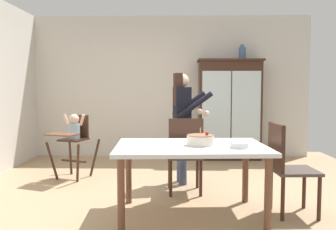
{
  "coord_description": "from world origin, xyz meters",
  "views": [
    {
      "loc": [
        0.08,
        -4.31,
        1.33
      ],
      "look_at": [
        -0.01,
        0.7,
        0.95
      ],
      "focal_mm": 38.28,
      "sensor_mm": 36.0,
      "label": 1
    }
  ],
  "objects_px": {
    "ceramic_vase": "(242,53)",
    "dining_chair_far_side": "(185,150)",
    "adult_person": "(182,114)",
    "dining_chair_right_end": "(285,162)",
    "dining_table": "(191,153)",
    "china_cabinet": "(229,109)",
    "birthday_cake": "(200,140)",
    "serving_bowl": "(239,145)",
    "high_chair_with_toddler": "(74,134)"
  },
  "relations": [
    {
      "from": "dining_chair_far_side",
      "to": "dining_chair_right_end",
      "type": "bearing_deg",
      "value": 143.31
    },
    {
      "from": "ceramic_vase",
      "to": "dining_chair_right_end",
      "type": "height_order",
      "value": "ceramic_vase"
    },
    {
      "from": "adult_person",
      "to": "high_chair_with_toddler",
      "type": "bearing_deg",
      "value": 71.72
    },
    {
      "from": "adult_person",
      "to": "dining_chair_right_end",
      "type": "relative_size",
      "value": 1.59
    },
    {
      "from": "dining_table",
      "to": "dining_chair_right_end",
      "type": "bearing_deg",
      "value": 2.73
    },
    {
      "from": "serving_bowl",
      "to": "dining_chair_right_end",
      "type": "distance_m",
      "value": 0.6
    },
    {
      "from": "china_cabinet",
      "to": "birthday_cake",
      "type": "bearing_deg",
      "value": -104.11
    },
    {
      "from": "ceramic_vase",
      "to": "high_chair_with_toddler",
      "type": "height_order",
      "value": "ceramic_vase"
    },
    {
      "from": "birthday_cake",
      "to": "dining_table",
      "type": "bearing_deg",
      "value": 178.74
    },
    {
      "from": "serving_bowl",
      "to": "ceramic_vase",
      "type": "bearing_deg",
      "value": 79.18
    },
    {
      "from": "high_chair_with_toddler",
      "to": "serving_bowl",
      "type": "height_order",
      "value": "high_chair_with_toddler"
    },
    {
      "from": "high_chair_with_toddler",
      "to": "china_cabinet",
      "type": "bearing_deg",
      "value": 49.95
    },
    {
      "from": "ceramic_vase",
      "to": "dining_table",
      "type": "xyz_separation_m",
      "value": [
        -1.08,
        -3.02,
        -1.32
      ]
    },
    {
      "from": "ceramic_vase",
      "to": "dining_table",
      "type": "height_order",
      "value": "ceramic_vase"
    },
    {
      "from": "adult_person",
      "to": "serving_bowl",
      "type": "distance_m",
      "value": 1.55
    },
    {
      "from": "serving_bowl",
      "to": "birthday_cake",
      "type": "bearing_deg",
      "value": 156.84
    },
    {
      "from": "china_cabinet",
      "to": "dining_chair_right_end",
      "type": "relative_size",
      "value": 1.93
    },
    {
      "from": "china_cabinet",
      "to": "dining_table",
      "type": "xyz_separation_m",
      "value": [
        -0.86,
        -3.02,
        -0.28
      ]
    },
    {
      "from": "dining_chair_right_end",
      "to": "birthday_cake",
      "type": "bearing_deg",
      "value": 90.35
    },
    {
      "from": "ceramic_vase",
      "to": "dining_chair_far_side",
      "type": "distance_m",
      "value": 2.91
    },
    {
      "from": "birthday_cake",
      "to": "dining_chair_right_end",
      "type": "height_order",
      "value": "dining_chair_right_end"
    },
    {
      "from": "ceramic_vase",
      "to": "dining_chair_far_side",
      "type": "relative_size",
      "value": 0.28
    },
    {
      "from": "dining_chair_right_end",
      "to": "ceramic_vase",
      "type": "bearing_deg",
      "value": -4.58
    },
    {
      "from": "china_cabinet",
      "to": "ceramic_vase",
      "type": "bearing_deg",
      "value": 0.96
    },
    {
      "from": "china_cabinet",
      "to": "dining_table",
      "type": "bearing_deg",
      "value": -105.84
    },
    {
      "from": "ceramic_vase",
      "to": "china_cabinet",
      "type": "bearing_deg",
      "value": -179.04
    },
    {
      "from": "china_cabinet",
      "to": "dining_chair_far_side",
      "type": "xyz_separation_m",
      "value": [
        -0.89,
        -2.28,
        -0.38
      ]
    },
    {
      "from": "adult_person",
      "to": "dining_chair_right_end",
      "type": "height_order",
      "value": "adult_person"
    },
    {
      "from": "serving_bowl",
      "to": "dining_chair_far_side",
      "type": "bearing_deg",
      "value": 119.39
    },
    {
      "from": "high_chair_with_toddler",
      "to": "adult_person",
      "type": "distance_m",
      "value": 1.64
    },
    {
      "from": "ceramic_vase",
      "to": "dining_chair_right_end",
      "type": "xyz_separation_m",
      "value": [
        -0.09,
        -2.97,
        -1.42
      ]
    },
    {
      "from": "dining_table",
      "to": "serving_bowl",
      "type": "height_order",
      "value": "serving_bowl"
    },
    {
      "from": "ceramic_vase",
      "to": "adult_person",
      "type": "distance_m",
      "value": 2.31
    },
    {
      "from": "birthday_cake",
      "to": "serving_bowl",
      "type": "distance_m",
      "value": 0.41
    },
    {
      "from": "dining_chair_right_end",
      "to": "dining_table",
      "type": "bearing_deg",
      "value": 89.92
    },
    {
      "from": "ceramic_vase",
      "to": "dining_chair_right_end",
      "type": "distance_m",
      "value": 3.3
    },
    {
      "from": "birthday_cake",
      "to": "dining_chair_right_end",
      "type": "distance_m",
      "value": 0.92
    },
    {
      "from": "dining_chair_far_side",
      "to": "adult_person",
      "type": "bearing_deg",
      "value": -90.13
    },
    {
      "from": "china_cabinet",
      "to": "dining_chair_right_end",
      "type": "height_order",
      "value": "china_cabinet"
    },
    {
      "from": "china_cabinet",
      "to": "high_chair_with_toddler",
      "type": "bearing_deg",
      "value": -149.5
    },
    {
      "from": "high_chair_with_toddler",
      "to": "birthday_cake",
      "type": "distance_m",
      "value": 2.34
    },
    {
      "from": "adult_person",
      "to": "dining_table",
      "type": "distance_m",
      "value": 1.32
    },
    {
      "from": "birthday_cake",
      "to": "high_chair_with_toddler",
      "type": "bearing_deg",
      "value": 138.6
    },
    {
      "from": "ceramic_vase",
      "to": "birthday_cake",
      "type": "bearing_deg",
      "value": -107.97
    },
    {
      "from": "serving_bowl",
      "to": "dining_chair_right_end",
      "type": "relative_size",
      "value": 0.19
    },
    {
      "from": "birthday_cake",
      "to": "serving_bowl",
      "type": "xyz_separation_m",
      "value": [
        0.37,
        -0.16,
        -0.03
      ]
    },
    {
      "from": "dining_table",
      "to": "birthday_cake",
      "type": "bearing_deg",
      "value": -1.26
    },
    {
      "from": "adult_person",
      "to": "china_cabinet",
      "type": "bearing_deg",
      "value": -36.92
    },
    {
      "from": "ceramic_vase",
      "to": "birthday_cake",
      "type": "height_order",
      "value": "ceramic_vase"
    },
    {
      "from": "dining_table",
      "to": "ceramic_vase",
      "type": "bearing_deg",
      "value": 70.37
    }
  ]
}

